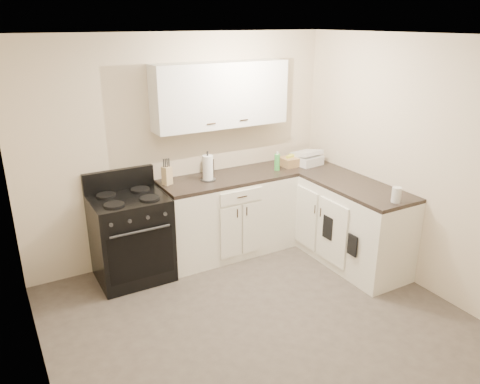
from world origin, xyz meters
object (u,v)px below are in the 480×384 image
stove (131,238)px  wicker_basket (293,161)px  countertop_grill (307,160)px  knife_block (167,176)px  paper_towel (208,168)px

stove → wicker_basket: bearing=0.7°
wicker_basket → countertop_grill: countertop_grill is taller
knife_block → paper_towel: bearing=-31.9°
knife_block → countertop_grill: knife_block is taller
paper_towel → stove: bearing=-178.1°
stove → wicker_basket: wicker_basket is taller
stove → countertop_grill: 2.31m
knife_block → wicker_basket: bearing=-24.5°
stove → wicker_basket: 2.14m
knife_block → paper_towel: paper_towel is taller
countertop_grill → stove: bearing=172.4°
countertop_grill → wicker_basket: bearing=156.4°
knife_block → wicker_basket: knife_block is taller
wicker_basket → stove: bearing=-179.3°
paper_towel → countertop_grill: paper_towel is taller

